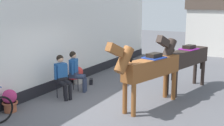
# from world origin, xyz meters

# --- Properties ---
(ground_plane) EXTENTS (40.00, 40.00, 0.00)m
(ground_plane) POSITION_xyz_m (0.00, 3.00, 0.00)
(ground_plane) COLOR #56565B
(pub_facade_wall) EXTENTS (0.34, 14.00, 3.40)m
(pub_facade_wall) POSITION_xyz_m (-2.55, 1.50, 1.54)
(pub_facade_wall) COLOR white
(pub_facade_wall) RESTS_ON ground_plane
(distant_cottage) EXTENTS (3.40, 2.60, 3.50)m
(distant_cottage) POSITION_xyz_m (1.40, 11.02, 1.80)
(distant_cottage) COLOR silver
(distant_cottage) RESTS_ON ground_plane
(seated_visitor_near) EXTENTS (0.61, 0.49, 1.39)m
(seated_visitor_near) POSITION_xyz_m (-1.58, 0.07, 0.78)
(seated_visitor_near) COLOR black
(seated_visitor_near) RESTS_ON ground_plane
(seated_visitor_far) EXTENTS (0.61, 0.48, 1.39)m
(seated_visitor_far) POSITION_xyz_m (-1.63, 0.86, 0.78)
(seated_visitor_far) COLOR red
(seated_visitor_far) RESTS_ON ground_plane
(saddled_horse_near) EXTENTS (1.09, 2.92, 2.06)m
(saddled_horse_near) POSITION_xyz_m (1.12, 0.59, 1.16)
(saddled_horse_near) COLOR brown
(saddled_horse_near) RESTS_ON ground_plane
(saddled_horse_far) EXTENTS (1.02, 2.94, 2.06)m
(saddled_horse_far) POSITION_xyz_m (1.62, 2.68, 1.16)
(saddled_horse_far) COLOR #2D231E
(saddled_horse_far) RESTS_ON ground_plane
(flower_planter_near) EXTENTS (0.43, 0.43, 0.64)m
(flower_planter_near) POSITION_xyz_m (-2.13, -1.58, 0.33)
(flower_planter_near) COLOR #A85638
(flower_planter_near) RESTS_ON ground_plane
(flower_planter_far) EXTENTS (0.43, 0.43, 0.64)m
(flower_planter_far) POSITION_xyz_m (-2.14, 1.73, 0.33)
(flower_planter_far) COLOR beige
(flower_planter_far) RESTS_ON ground_plane
(satchel_bag) EXTENTS (0.25, 0.30, 0.20)m
(satchel_bag) POSITION_xyz_m (-1.65, 1.87, 0.10)
(satchel_bag) COLOR black
(satchel_bag) RESTS_ON ground_plane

